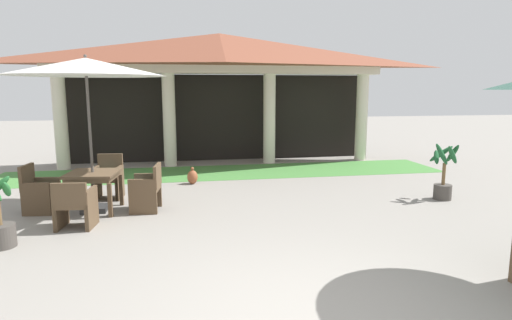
# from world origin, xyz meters

# --- Properties ---
(background_pavilion) EXTENTS (10.34, 2.51, 3.91)m
(background_pavilion) POSITION_xyz_m (0.00, 9.40, 3.04)
(background_pavilion) COLOR beige
(background_pavilion) RESTS_ON ground
(lawn_strip) EXTENTS (12.14, 2.19, 0.01)m
(lawn_strip) POSITION_xyz_m (0.00, 7.94, 0.00)
(lawn_strip) COLOR #47843D
(lawn_strip) RESTS_ON ground
(patio_table_mid_left) EXTENTS (0.98, 0.98, 0.76)m
(patio_table_mid_left) POSITION_xyz_m (-2.87, 4.55, 0.65)
(patio_table_mid_left) COLOR brown
(patio_table_mid_left) RESTS_ON ground
(patio_umbrella_mid_left) EXTENTS (2.85, 2.85, 2.91)m
(patio_umbrella_mid_left) POSITION_xyz_m (-2.87, 4.55, 2.67)
(patio_umbrella_mid_left) COLOR #2D2D2D
(patio_umbrella_mid_left) RESTS_ON ground
(patio_chair_mid_left_west) EXTENTS (0.59, 0.61, 0.91)m
(patio_chair_mid_left_west) POSITION_xyz_m (-3.87, 4.66, 0.41)
(patio_chair_mid_left_west) COLOR brown
(patio_chair_mid_left_west) RESTS_ON ground
(patio_chair_mid_left_east) EXTENTS (0.59, 0.66, 0.89)m
(patio_chair_mid_left_east) POSITION_xyz_m (-1.88, 4.43, 0.42)
(patio_chair_mid_left_east) COLOR brown
(patio_chair_mid_left_east) RESTS_ON ground
(patio_chair_mid_left_south) EXTENTS (0.63, 0.62, 0.82)m
(patio_chair_mid_left_south) POSITION_xyz_m (-2.99, 3.56, 0.40)
(patio_chair_mid_left_south) COLOR brown
(patio_chair_mid_left_south) RESTS_ON ground
(patio_chair_mid_left_north) EXTENTS (0.60, 0.61, 0.92)m
(patio_chair_mid_left_north) POSITION_xyz_m (-2.75, 5.54, 0.42)
(patio_chair_mid_left_north) COLOR brown
(patio_chair_mid_left_north) RESTS_ON ground
(potted_palm_right_edge) EXTENTS (0.60, 0.60, 1.21)m
(potted_palm_right_edge) POSITION_xyz_m (4.17, 4.18, 0.46)
(potted_palm_right_edge) COLOR #47423D
(potted_palm_right_edge) RESTS_ON ground
(terracotta_urn) EXTENTS (0.25, 0.25, 0.42)m
(terracotta_urn) POSITION_xyz_m (-0.96, 6.61, 0.18)
(terracotta_urn) COLOR brown
(terracotta_urn) RESTS_ON ground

